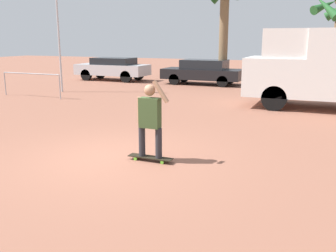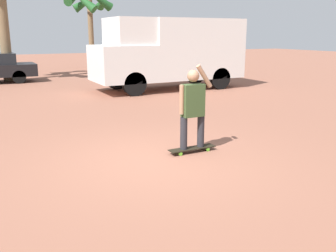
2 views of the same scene
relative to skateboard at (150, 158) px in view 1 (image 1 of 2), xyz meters
The scene contains 7 objects.
ground_plane 0.82m from the skateboard, behind, with size 80.00×80.00×0.00m, color #935B47.
skateboard is the anchor object (origin of this frame).
person_skateboarder 0.90m from the skateboard, behind, with size 0.72×0.23×1.65m.
parked_car_black 14.08m from the skateboard, 103.30° to the left, with size 4.54×1.78×1.41m.
parked_car_silver 16.36m from the skateboard, 123.96° to the left, with size 4.59×1.80×1.41m.
flagpole 12.12m from the skateboard, 136.94° to the left, with size 1.14×0.12×5.42m.
plaza_railing_segment 10.74m from the skateboard, 145.37° to the left, with size 3.17×0.05×1.08m.
Camera 1 is at (4.15, -6.77, 2.55)m, focal length 40.00 mm.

